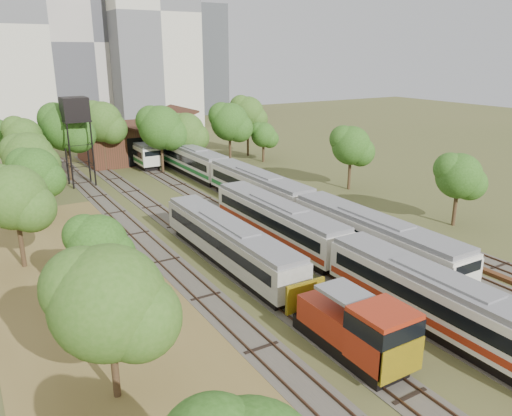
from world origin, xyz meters
TOP-DOWN VIEW (x-y plane):
  - ground at (0.00, 0.00)m, footprint 240.00×240.00m
  - dry_grass_patch at (-18.00, 8.00)m, footprint 14.00×60.00m
  - tracks at (-0.67, 25.00)m, footprint 24.60×80.00m
  - railcar_red_set at (-2.00, 7.89)m, footprint 2.91×34.58m
  - railcar_green_set at (2.00, 26.46)m, footprint 3.04×52.07m
  - railcar_rear at (-2.00, 55.94)m, footprint 2.94×16.08m
  - shunter_locomotive at (-8.00, -0.36)m, footprint 2.89×8.10m
  - old_grey_coach at (-8.00, 14.56)m, footprint 2.79×18.00m
  - water_tower at (-12.23, 45.91)m, footprint 3.15×3.15m
  - rail_pile_near at (8.00, 3.12)m, footprint 0.58×8.65m
  - rail_pile_far at (8.20, 13.88)m, footprint 0.48×7.63m
  - maintenance_shed at (-1.00, 57.98)m, footprint 16.45×11.55m
  - tree_band_left at (-19.86, 23.82)m, footprint 8.61×66.74m
  - tree_band_far at (-1.57, 48.89)m, footprint 38.01×11.13m
  - tree_band_right at (15.09, 26.05)m, footprint 4.72×38.53m
  - tower_centre at (2.00, 100.00)m, footprint 20.00×18.00m
  - tower_right at (14.00, 92.00)m, footprint 18.00×16.00m
  - tower_far_right at (34.00, 110.00)m, footprint 12.00×12.00m

SIDE VIEW (x-z plane):
  - ground at x=0.00m, z-range 0.00..0.00m
  - dry_grass_patch at x=-18.00m, z-range 0.00..0.04m
  - tracks at x=-0.67m, z-range -0.05..0.14m
  - rail_pile_far at x=8.20m, z-range 0.00..0.25m
  - rail_pile_near at x=8.00m, z-range 0.00..0.29m
  - shunter_locomotive at x=-8.00m, z-range -0.06..3.73m
  - old_grey_coach at x=-8.00m, z-range 0.16..3.60m
  - railcar_red_set at x=-2.00m, z-range 0.10..3.70m
  - railcar_rear at x=-2.00m, z-range 0.10..3.74m
  - railcar_green_set at x=2.00m, z-range 0.11..3.87m
  - maintenance_shed at x=-1.00m, z-range -0.87..6.70m
  - tree_band_right at x=15.09m, z-range 1.07..8.79m
  - tree_band_left at x=-19.86m, z-range 1.15..9.37m
  - tree_band_far at x=-1.57m, z-range 1.44..11.44m
  - water_tower at x=-12.23m, z-range 3.74..14.64m
  - tower_far_right at x=34.00m, z-range 0.00..28.00m
  - tower_centre at x=2.00m, z-range 0.00..36.00m
  - tower_right at x=14.00m, z-range 0.00..48.00m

